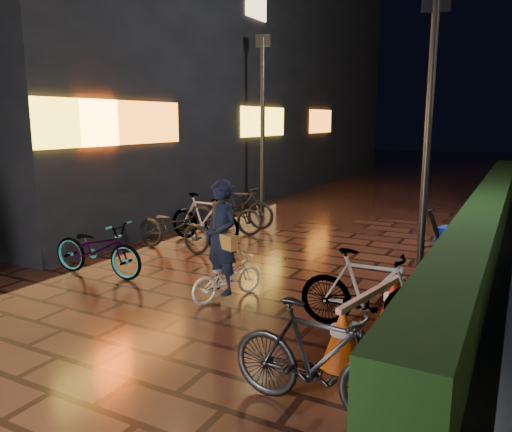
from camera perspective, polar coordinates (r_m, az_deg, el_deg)
The scene contains 10 objects.
ground at distance 7.07m, azimuth -8.11°, elevation -11.25°, with size 80.00×80.00×0.00m, color #381911.
hedge at distance 13.44m, azimuth 25.17°, elevation 0.65°, with size 0.70×20.00×1.00m, color black.
storefront_block at distance 21.54m, azimuth -10.84°, elevation 15.65°, with size 12.09×22.00×9.00m.
lamp_post_hedge at distance 9.05m, azimuth 19.11°, elevation 9.82°, with size 0.45×0.18×4.68m.
lamp_post_sf at distance 14.57m, azimuth 0.76°, elevation 11.29°, with size 0.48×0.15×4.99m.
cyclist at distance 7.43m, azimuth -3.68°, elevation -4.58°, with size 0.87×1.34×1.81m.
traffic_barrier at distance 6.17m, azimuth 12.93°, elevation -11.34°, with size 0.71×1.73×0.70m.
cart_assembly at distance 9.48m, azimuth 21.32°, elevation -2.49°, with size 0.77×0.66×1.13m.
parked_bikes_storefront at distance 10.85m, azimuth -7.28°, elevation -0.64°, with size 2.10×5.29×1.06m.
parked_bikes_hedge at distance 5.59m, azimuth 10.36°, elevation -11.60°, with size 1.90×2.58×1.06m.
Camera 1 is at (3.93, -5.25, 2.66)m, focal length 35.00 mm.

